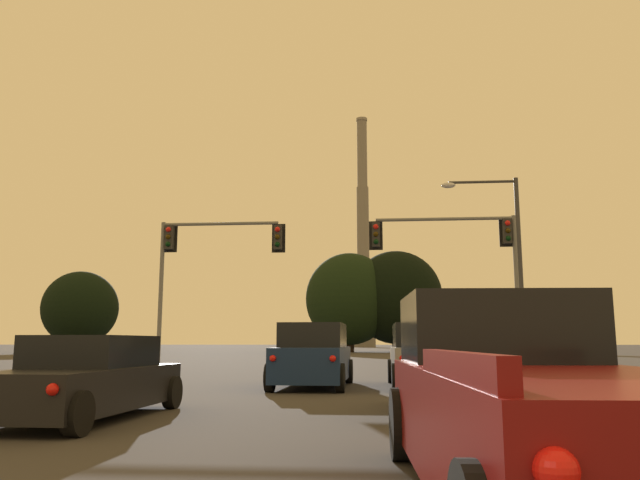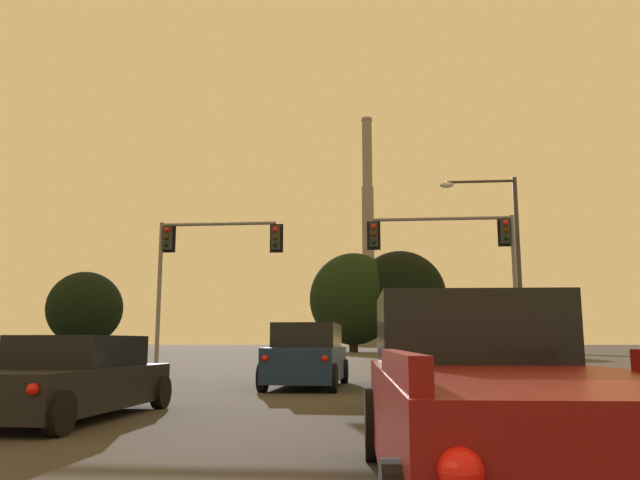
% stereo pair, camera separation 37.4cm
% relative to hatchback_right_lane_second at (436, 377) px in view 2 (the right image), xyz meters
% --- Properties ---
extents(hatchback_right_lane_second, '(1.97, 4.13, 1.44)m').
position_rel_hatchback_right_lane_second_xyz_m(hatchback_right_lane_second, '(0.00, 0.00, 0.00)').
color(hatchback_right_lane_second, '#232328').
rests_on(hatchback_right_lane_second, ground_plane).
extents(pickup_truck_right_lane_third, '(2.39, 5.57, 1.82)m').
position_rel_hatchback_right_lane_second_xyz_m(pickup_truck_right_lane_third, '(-0.05, -6.50, 0.14)').
color(pickup_truck_right_lane_third, maroon).
rests_on(pickup_truck_right_lane_third, ground_plane).
extents(suv_right_lane_front, '(2.12, 4.91, 1.86)m').
position_rel_hatchback_right_lane_second_xyz_m(suv_right_lane_front, '(0.11, 6.95, 0.23)').
color(suv_right_lane_front, gray).
rests_on(suv_right_lane_front, ground_plane).
extents(suv_center_lane_front, '(2.19, 4.94, 1.86)m').
position_rel_hatchback_right_lane_second_xyz_m(suv_center_lane_front, '(-3.18, 6.68, 0.23)').
color(suv_center_lane_front, navy).
rests_on(suv_center_lane_front, ground_plane).
extents(sedan_left_lane_second, '(2.12, 4.75, 1.43)m').
position_rel_hatchback_right_lane_second_xyz_m(sedan_left_lane_second, '(-6.37, -1.33, 0.00)').
color(sedan_left_lane_second, black).
rests_on(sedan_left_lane_second, ground_plane).
extents(traffic_light_overhead_left, '(5.54, 0.50, 6.46)m').
position_rel_hatchback_right_lane_second_xyz_m(traffic_light_overhead_left, '(-8.73, 14.01, 4.27)').
color(traffic_light_overhead_left, slate).
rests_on(traffic_light_overhead_left, ground_plane).
extents(traffic_light_overhead_right, '(6.25, 0.50, 6.55)m').
position_rel_hatchback_right_lane_second_xyz_m(traffic_light_overhead_right, '(2.54, 14.22, 4.37)').
color(traffic_light_overhead_right, slate).
rests_on(traffic_light_overhead_right, ground_plane).
extents(street_lamp, '(3.39, 0.36, 8.53)m').
position_rel_hatchback_right_lane_second_xyz_m(street_lamp, '(4.47, 15.56, 4.59)').
color(street_lamp, '#38383A').
rests_on(street_lamp, ground_plane).
extents(smokestack, '(5.67, 5.67, 59.19)m').
position_rel_hatchback_right_lane_second_xyz_m(smokestack, '(-3.75, 144.39, 22.49)').
color(smokestack, slate).
rests_on(smokestack, ground_plane).
extents(treeline_center_left, '(9.48, 8.53, 10.14)m').
position_rel_hatchback_right_lane_second_xyz_m(treeline_center_left, '(-38.15, 63.79, 4.84)').
color(treeline_center_left, black).
rests_on(treeline_center_left, ground_plane).
extents(treeline_left_mid, '(12.27, 11.04, 13.38)m').
position_rel_hatchback_right_lane_second_xyz_m(treeline_left_mid, '(1.63, 71.65, 6.53)').
color(treeline_left_mid, black).
rests_on(treeline_left_mid, ground_plane).
extents(treeline_far_right, '(11.59, 10.43, 13.05)m').
position_rel_hatchback_right_lane_second_xyz_m(treeline_far_right, '(-4.54, 70.74, 6.30)').
color(treeline_far_right, black).
rests_on(treeline_far_right, ground_plane).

